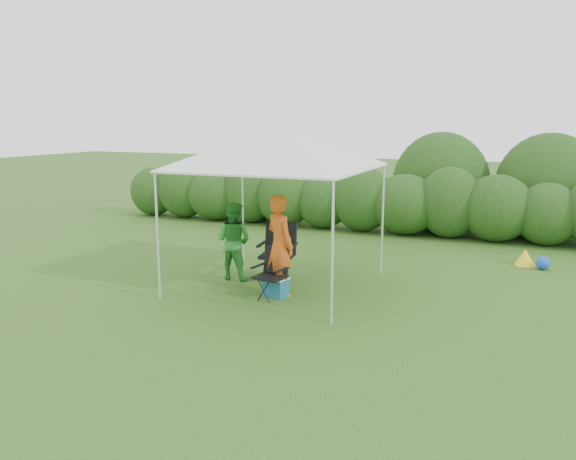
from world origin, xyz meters
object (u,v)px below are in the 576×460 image
at_px(man, 280,245).
at_px(cooler, 276,287).
at_px(woman, 234,241).
at_px(chair_right, 273,270).
at_px(canopy, 279,148).
at_px(chair_left, 279,247).

bearing_deg(man, cooler, 114.92).
xyz_separation_m(woman, cooler, (1.17, -0.70, -0.56)).
bearing_deg(chair_right, woman, 154.95).
bearing_deg(cooler, chair_right, -97.17).
bearing_deg(man, canopy, -31.51).
relative_size(chair_right, chair_left, 0.79).
distance_m(canopy, chair_right, 2.11).
height_order(chair_left, woman, woman).
distance_m(chair_right, chair_left, 1.13).
bearing_deg(chair_right, cooler, 78.55).
height_order(canopy, chair_right, canopy).
distance_m(chair_right, man, 0.43).
height_order(canopy, cooler, canopy).
distance_m(chair_left, cooler, 1.15).
bearing_deg(canopy, cooler, -70.88).
distance_m(chair_right, woman, 1.40).
bearing_deg(canopy, chair_left, 114.53).
bearing_deg(cooler, man, 94.90).
xyz_separation_m(canopy, cooler, (0.22, -0.62, -2.29)).
relative_size(chair_right, man, 0.49).
bearing_deg(man, woman, 7.60).
distance_m(chair_left, man, 0.99).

